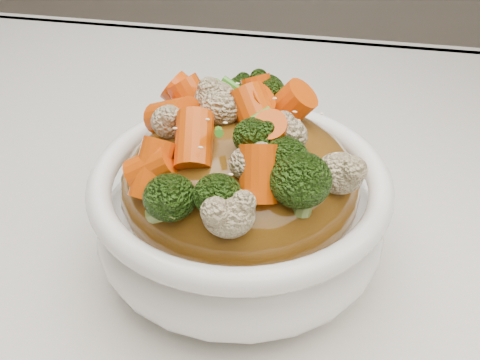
# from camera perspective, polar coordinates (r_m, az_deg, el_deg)

# --- Properties ---
(tablecloth) EXTENTS (1.20, 0.80, 0.04)m
(tablecloth) POSITION_cam_1_polar(r_m,az_deg,el_deg) (0.42, 5.99, -10.04)
(tablecloth) COLOR silver
(tablecloth) RESTS_ON dining_table
(bowl) EXTENTS (0.24, 0.24, 0.08)m
(bowl) POSITION_cam_1_polar(r_m,az_deg,el_deg) (0.38, 0.00, -3.52)
(bowl) COLOR white
(bowl) RESTS_ON tablecloth
(sauce_base) EXTENTS (0.19, 0.19, 0.08)m
(sauce_base) POSITION_cam_1_polar(r_m,az_deg,el_deg) (0.36, 0.00, -0.34)
(sauce_base) COLOR #5F3A10
(sauce_base) RESTS_ON bowl
(carrots) EXTENTS (0.19, 0.19, 0.04)m
(carrots) POSITION_cam_1_polar(r_m,az_deg,el_deg) (0.33, 0.00, 7.35)
(carrots) COLOR #D34A06
(carrots) RESTS_ON sauce_base
(broccoli) EXTENTS (0.19, 0.19, 0.04)m
(broccoli) POSITION_cam_1_polar(r_m,az_deg,el_deg) (0.33, 0.00, 7.22)
(broccoli) COLOR black
(broccoli) RESTS_ON sauce_base
(cauliflower) EXTENTS (0.19, 0.19, 0.03)m
(cauliflower) POSITION_cam_1_polar(r_m,az_deg,el_deg) (0.33, 0.00, 6.95)
(cauliflower) COLOR #C4B186
(cauliflower) RESTS_ON sauce_base
(scallions) EXTENTS (0.14, 0.14, 0.02)m
(scallions) POSITION_cam_1_polar(r_m,az_deg,el_deg) (0.33, 0.00, 7.49)
(scallions) COLOR #36851E
(scallions) RESTS_ON sauce_base
(sesame_seeds) EXTENTS (0.17, 0.17, 0.01)m
(sesame_seeds) POSITION_cam_1_polar(r_m,az_deg,el_deg) (0.33, 0.00, 7.49)
(sesame_seeds) COLOR beige
(sesame_seeds) RESTS_ON sauce_base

